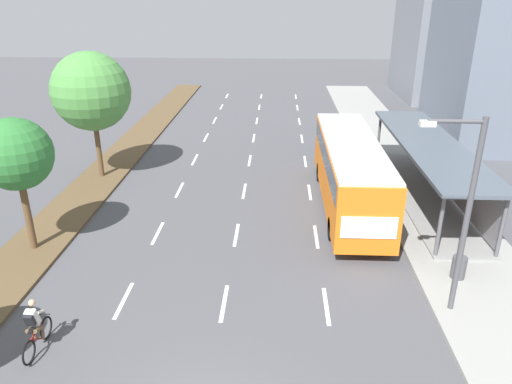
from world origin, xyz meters
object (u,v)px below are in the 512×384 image
(cyclist, at_px, (35,328))
(streetlight, at_px, (463,206))
(bus, at_px, (350,167))
(median_tree_second, at_px, (16,155))
(bus_shelter, at_px, (432,165))
(median_tree_third, at_px, (91,92))
(trash_bin, at_px, (459,267))

(cyclist, relative_size, streetlight, 0.28)
(bus, distance_m, streetlight, 8.90)
(bus, height_order, median_tree_second, median_tree_second)
(bus_shelter, bearing_deg, bus, -165.19)
(bus, relative_size, median_tree_second, 2.07)
(bus, xyz_separation_m, median_tree_third, (-13.55, 3.35, 2.86))
(streetlight, bearing_deg, median_tree_third, 143.13)
(bus_shelter, height_order, bus, bus)
(median_tree_third, bearing_deg, cyclist, -77.99)
(bus, xyz_separation_m, median_tree_second, (-13.49, -5.02, 2.07))
(bus, bearing_deg, trash_bin, -63.93)
(cyclist, bearing_deg, bus_shelter, 39.10)
(median_tree_second, height_order, median_tree_third, median_tree_third)
(cyclist, bearing_deg, streetlight, 10.97)
(bus, height_order, median_tree_third, median_tree_third)
(bus_shelter, bearing_deg, median_tree_third, 172.90)
(streetlight, distance_m, trash_bin, 3.95)
(bus_shelter, distance_m, median_tree_second, 18.94)
(bus_shelter, height_order, median_tree_second, median_tree_second)
(cyclist, xyz_separation_m, median_tree_second, (-2.98, 5.87, 3.35))
(median_tree_third, bearing_deg, median_tree_second, -89.61)
(bus_shelter, distance_m, streetlight, 10.00)
(streetlight, bearing_deg, bus_shelter, 77.55)
(median_tree_second, xyz_separation_m, streetlight, (15.66, -3.42, -0.25))
(median_tree_third, distance_m, trash_bin, 19.93)
(bus, relative_size, streetlight, 1.74)
(trash_bin, bearing_deg, median_tree_second, 174.78)
(trash_bin, bearing_deg, cyclist, -162.40)
(bus, relative_size, cyclist, 6.20)
(bus_shelter, xyz_separation_m, trash_bin, (-1.08, -7.67, -1.29))
(bus_shelter, distance_m, median_tree_third, 18.22)
(bus_shelter, height_order, cyclist, bus_shelter)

